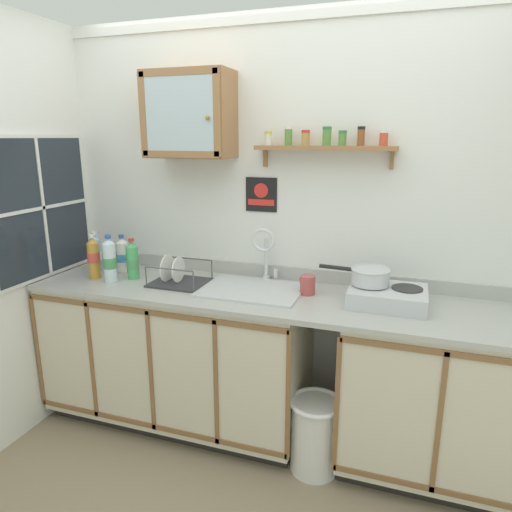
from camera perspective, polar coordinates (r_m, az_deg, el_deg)
floor at (r=2.72m, az=-1.38°, el=-25.91°), size 5.82×5.82×0.00m
back_wall at (r=2.82m, az=3.63°, el=3.63°), size 3.42×0.07×2.44m
lower_cabinet_run at (r=2.99m, az=-9.66°, el=-11.86°), size 1.62×0.63×0.88m
lower_cabinet_run_right at (r=2.69m, az=21.38°, el=-15.91°), size 0.96×0.63×0.88m
countertop at (r=2.59m, az=1.54°, el=-5.00°), size 2.78×0.65×0.03m
backsplash at (r=2.85m, az=3.35°, el=-2.05°), size 2.78×0.02×0.08m
sink at (r=2.66m, az=-0.38°, el=-4.59°), size 0.57×0.47×0.44m
hot_plate_stove at (r=2.51m, az=15.96°, el=-4.82°), size 0.39×0.32×0.10m
saucepan at (r=2.50m, az=13.89°, el=-2.37°), size 0.38×0.21×0.09m
bottle_soda_green_0 at (r=2.93m, az=-15.05°, el=-0.57°), size 0.08×0.08×0.26m
bottle_juice_amber_1 at (r=3.01m, az=-19.46°, el=-0.20°), size 0.07×0.07×0.28m
bottle_water_blue_2 at (r=3.14m, az=-19.21°, el=0.25°), size 0.07×0.07×0.27m
bottle_water_clear_3 at (r=2.90m, az=-17.67°, el=-0.53°), size 0.08×0.08×0.29m
bottle_opaque_white_4 at (r=3.10m, az=-16.21°, el=0.10°), size 0.08×0.08×0.24m
dish_rack at (r=2.79m, az=-9.63°, el=-2.76°), size 0.33×0.27×0.17m
mug at (r=2.58m, az=6.37°, el=-3.56°), size 0.11×0.11×0.11m
wall_cabinet at (r=2.82m, az=-8.27°, el=16.92°), size 0.51×0.28×0.49m
spice_shelf at (r=2.62m, az=8.52°, el=13.45°), size 0.78×0.14×0.23m
warning_sign at (r=2.80m, az=0.66°, el=7.59°), size 0.20×0.01×0.21m
window at (r=3.10m, az=-25.02°, el=5.45°), size 0.03×0.80×0.86m
trash_bin at (r=2.67m, az=7.33°, el=-20.98°), size 0.29×0.29×0.42m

